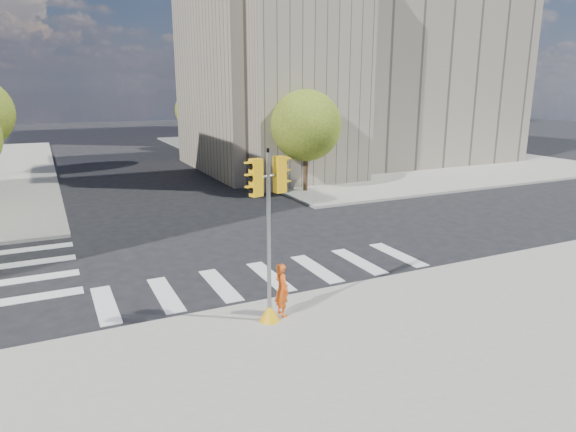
% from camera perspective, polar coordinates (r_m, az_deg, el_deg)
% --- Properties ---
extents(ground, '(160.00, 160.00, 0.00)m').
position_cam_1_polar(ground, '(19.54, -4.09, -4.78)').
color(ground, black).
rests_on(ground, ground).
extents(sidewalk_near, '(30.00, 14.00, 0.15)m').
position_cam_1_polar(sidewalk_near, '(11.11, 18.94, -21.24)').
color(sidewalk_near, gray).
rests_on(sidewalk_near, ground).
extents(sidewalk_far_right, '(28.00, 40.00, 0.15)m').
position_cam_1_polar(sidewalk_far_right, '(51.18, 6.14, 7.22)').
color(sidewalk_far_right, gray).
rests_on(sidewalk_far_right, ground).
extents(civic_building, '(26.00, 16.00, 19.39)m').
position_cam_1_polar(civic_building, '(42.62, 6.18, 15.48)').
color(civic_building, gray).
rests_on(civic_building, ground).
extents(office_tower, '(20.00, 18.00, 30.00)m').
position_cam_1_polar(office_tower, '(66.35, 0.30, 21.85)').
color(office_tower, '#9EA0A3').
rests_on(office_tower, ground).
extents(tree_re_near, '(4.20, 4.20, 6.16)m').
position_cam_1_polar(tree_re_near, '(30.77, 2.00, 10.01)').
color(tree_re_near, '#382616').
rests_on(tree_re_near, ground).
extents(tree_re_mid, '(4.60, 4.60, 6.66)m').
position_cam_1_polar(tree_re_mid, '(41.74, -5.78, 11.52)').
color(tree_re_mid, '#382616').
rests_on(tree_re_mid, ground).
extents(tree_re_far, '(4.00, 4.00, 5.88)m').
position_cam_1_polar(tree_re_far, '(53.19, -10.28, 11.45)').
color(tree_re_far, '#382616').
rests_on(tree_re_far, ground).
extents(lamp_near, '(0.35, 0.18, 8.11)m').
position_cam_1_polar(lamp_near, '(34.54, -0.37, 11.37)').
color(lamp_near, black).
rests_on(lamp_near, sidewalk_far_right).
extents(lamp_far, '(0.35, 0.18, 8.11)m').
position_cam_1_polar(lamp_far, '(47.56, -7.73, 12.08)').
color(lamp_far, black).
rests_on(lamp_far, sidewalk_far_right).
extents(traffic_signal, '(1.08, 0.56, 4.71)m').
position_cam_1_polar(traffic_signal, '(13.56, -2.13, -3.89)').
color(traffic_signal, '#EFAA0C').
rests_on(traffic_signal, sidewalk_near).
extents(photographer, '(0.42, 0.59, 1.52)m').
position_cam_1_polar(photographer, '(14.32, -0.70, -8.17)').
color(photographer, '#E35515').
rests_on(photographer, sidewalk_near).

